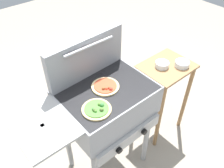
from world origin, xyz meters
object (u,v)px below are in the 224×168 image
at_px(pizza_pepperoni, 105,86).
at_px(prep_table, 163,86).
at_px(grill, 106,105).
at_px(pizza_veggie, 97,109).
at_px(topping_bowl_far, 162,65).
at_px(topping_bowl_near, 182,64).

bearing_deg(pizza_pepperoni, prep_table, -1.63).
bearing_deg(prep_table, grill, -179.63).
xyz_separation_m(pizza_veggie, prep_table, (0.83, 0.11, -0.35)).
relative_size(pizza_pepperoni, topping_bowl_far, 1.67).
height_order(pizza_veggie, topping_bowl_far, pizza_veggie).
bearing_deg(pizza_pepperoni, pizza_veggie, -143.26).
distance_m(grill, prep_table, 0.70).
xyz_separation_m(prep_table, topping_bowl_far, (-0.04, 0.02, 0.25)).
relative_size(grill, prep_table, 1.23).
bearing_deg(grill, topping_bowl_far, 2.35).
bearing_deg(topping_bowl_near, prep_table, 138.57).
bearing_deg(pizza_pepperoni, grill, -132.93).
relative_size(pizza_veggie, prep_table, 0.24).
distance_m(pizza_pepperoni, topping_bowl_near, 0.76).
relative_size(grill, pizza_veggie, 5.17).
bearing_deg(pizza_veggie, topping_bowl_near, 1.78).
relative_size(grill, topping_bowl_far, 8.32).
distance_m(grill, pizza_pepperoni, 0.16).
bearing_deg(topping_bowl_near, pizza_pepperoni, 172.34).
relative_size(grill, topping_bowl_near, 8.01).
xyz_separation_m(pizza_veggie, topping_bowl_near, (0.92, 0.03, -0.11)).
height_order(prep_table, topping_bowl_far, topping_bowl_far).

